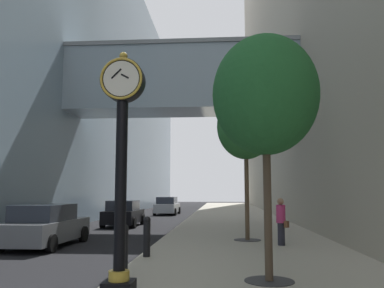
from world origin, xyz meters
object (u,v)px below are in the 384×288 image
pedestrian_walking (281,220)px  street_tree_mid_near (246,127)px  car_silver_far (167,206)px  car_grey_mid (46,226)px  bollard_fourth (147,235)px  car_black_near (124,214)px  street_clock (121,160)px  street_tree_near (265,95)px  bollard_third (123,249)px

pedestrian_walking → street_tree_mid_near: bearing=127.4°
car_silver_far → car_grey_mid: bearing=-94.7°
bollard_fourth → car_black_near: (-3.71, 12.19, -0.01)m
bollard_fourth → car_grey_mid: size_ratio=0.26×
street_clock → car_black_near: size_ratio=1.15×
pedestrian_walking → car_silver_far: (-7.20, 21.84, -0.27)m
street_clock → bollard_fourth: size_ratio=3.85×
street_clock → street_tree_near: street_tree_near is taller
bollard_fourth → pedestrian_walking: (4.49, 2.91, 0.28)m
street_clock → street_tree_near: size_ratio=0.83×
street_tree_near → car_black_near: street_tree_near is taller
bollard_third → car_black_near: bearing=103.8°
bollard_fourth → street_tree_mid_near: street_tree_mid_near is taller
street_tree_mid_near → car_black_near: (-7.04, 7.77, -4.04)m
bollard_fourth → car_silver_far: car_silver_far is taller
street_clock → pedestrian_walking: (4.08, 7.88, -1.66)m
street_clock → car_silver_far: 29.94m
pedestrian_walking → car_black_near: pedestrian_walking is taller
street_tree_mid_near → pedestrian_walking: 4.21m
street_clock → street_tree_mid_near: (2.92, 9.39, 2.10)m
street_clock → bollard_third: 2.82m
pedestrian_walking → car_grey_mid: 9.00m
street_tree_near → car_grey_mid: street_tree_near is taller
car_grey_mid → car_silver_far: (1.80, 21.80, -0.00)m
bollard_third → car_grey_mid: size_ratio=0.26×
street_tree_near → car_silver_far: size_ratio=1.24×
bollard_fourth → street_tree_mid_near: (3.33, 4.42, 4.04)m
bollard_third → car_black_near: 15.60m
car_silver_far → pedestrian_walking: bearing=-71.8°
bollard_third → car_grey_mid: car_grey_mid is taller
street_clock → bollard_third: size_ratio=3.85×
car_grey_mid → car_silver_far: size_ratio=1.03×
street_tree_mid_near → street_clock: bearing=-107.3°
car_black_near → street_clock: bearing=-76.5°
bollard_fourth → pedestrian_walking: pedestrian_walking is taller
car_black_near → street_tree_near: bearing=-65.4°
pedestrian_walking → street_clock: bearing=-117.4°
pedestrian_walking → car_silver_far: bearing=108.2°
car_silver_far → bollard_third: bearing=-84.4°
street_tree_near → pedestrian_walking: bearing=79.3°
pedestrian_walking → car_black_near: (-8.20, 9.28, -0.29)m
car_grey_mid → pedestrian_walking: bearing=-0.2°
street_tree_near → car_silver_far: (-6.04, 27.92, -3.54)m
car_grey_mid → street_tree_mid_near: bearing=10.7°
bollard_third → car_silver_far: (-2.71, 27.71, 0.01)m
car_grey_mid → street_clock: bearing=-58.1°
bollard_third → car_grey_mid: bearing=127.4°
street_clock → bollard_third: street_clock is taller
car_grey_mid → car_silver_far: car_silver_far is taller
street_tree_mid_near → car_silver_far: bearing=106.6°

